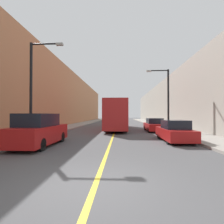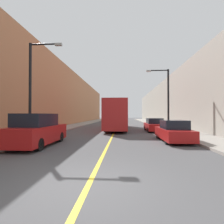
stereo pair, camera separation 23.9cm
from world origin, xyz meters
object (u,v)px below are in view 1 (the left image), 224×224
object	(u,v)px
car_right_near	(174,132)
street_lamp_right	(166,95)
street_lamp_left	(34,84)
parked_suv_left	(39,131)
bus	(117,115)
car_right_mid	(154,125)

from	to	relation	value
car_right_near	street_lamp_right	distance (m)	7.44
street_lamp_left	car_right_near	bearing A→B (deg)	1.82
car_right_near	parked_suv_left	bearing A→B (deg)	-165.24
bus	street_lamp_left	xyz separation A→B (m)	(-5.75, -10.56, 2.27)
bus	parked_suv_left	world-z (taller)	bus
car_right_near	street_lamp_right	size ratio (longest dim) A/B	0.67
car_right_near	street_lamp_right	world-z (taller)	street_lamp_right
parked_suv_left	street_lamp_left	world-z (taller)	street_lamp_left
street_lamp_left	bus	bearing A→B (deg)	61.43
car_right_near	street_lamp_right	xyz separation A→B (m)	(1.11, 6.57, 3.30)
car_right_mid	street_lamp_left	bearing A→B (deg)	-142.77
car_right_near	car_right_mid	world-z (taller)	car_right_near
parked_suv_left	street_lamp_left	xyz separation A→B (m)	(-1.35, 1.98, 3.24)
car_right_near	street_lamp_left	size ratio (longest dim) A/B	0.64
parked_suv_left	car_right_near	distance (m)	9.04
car_right_mid	parked_suv_left	bearing A→B (deg)	-132.12
street_lamp_right	parked_suv_left	bearing A→B (deg)	-138.00
street_lamp_right	car_right_near	bearing A→B (deg)	-99.61
bus	street_lamp_right	world-z (taller)	street_lamp_right
bus	car_right_near	distance (m)	11.19
car_right_mid	street_lamp_right	distance (m)	3.58
car_right_near	street_lamp_left	distance (m)	10.68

